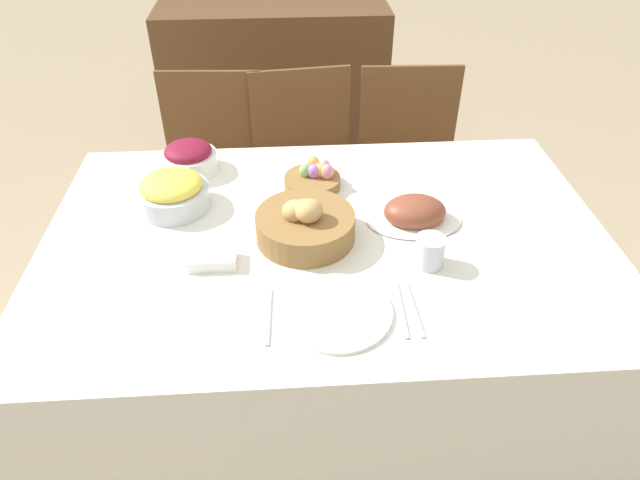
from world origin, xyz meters
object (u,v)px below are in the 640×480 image
Objects in this scene: knife at (401,309)px; pineapple_bowl at (172,192)px; chair_far_right at (409,167)px; butter_dish at (213,259)px; ham_platter at (415,213)px; drinking_cup at (430,251)px; sideboard at (276,87)px; chair_far_left at (214,174)px; egg_basket at (314,178)px; beet_salad_bowl at (189,158)px; dinner_plate at (335,312)px; fork at (268,316)px; bread_basket at (305,224)px; spoon at (414,309)px; chair_far_center at (306,171)px.

pineapple_bowl is at bearing 143.23° from knife.
chair_far_right reaches higher than butter_dish.
drinking_cup reaches higher than ham_platter.
chair_far_right is 1.14m from sideboard.
chair_far_left is 0.78m from egg_basket.
chair_far_right reaches higher than beet_salad_bowl.
beet_salad_bowl is at bearing 141.98° from drinking_cup.
butter_dish reaches higher than dinner_plate.
chair_far_left is at bearing 104.43° from fork.
egg_basket is at bearing 91.57° from dinner_plate.
chair_far_left is 0.99m from bread_basket.
pineapple_bowl is at bearing 122.45° from fork.
egg_basket reaches higher than fork.
bread_basket is 0.27m from egg_basket.
egg_basket is at bearing -16.90° from beet_salad_bowl.
spoon is (0.33, -2.14, 0.32)m from sideboard.
chair_far_left is 1.26m from dinner_plate.
chair_far_right is 1.00× the size of chair_far_left.
pineapple_bowl is (-0.69, 0.12, 0.02)m from ham_platter.
spoon is (0.62, -0.47, -0.05)m from pineapple_bowl.
sideboard reaches higher than dinner_plate.
chair_far_center is at bearing 90.95° from dinner_plate.
knife is at bearing -38.80° from pineapple_bowl.
knife is at bearing -100.95° from chair_far_right.
fork is at bearing -54.52° from butter_dish.
pineapple_bowl reaches higher than knife.
ham_platter is at bearing -26.31° from beet_salad_bowl.
pineapple_bowl is at bearing 154.66° from bread_basket.
sideboard is at bearing 122.08° from chair_far_right.
pineapple_bowl is at bearing -127.97° from chair_far_center.
butter_dish is at bearing 146.06° from dinner_plate.
sideboard is at bearing 94.64° from egg_basket.
chair_far_right is 1.04m from bread_basket.
bread_basket reaches higher than drinking_cup.
butter_dish is (-0.28, -0.95, 0.31)m from chair_far_center.
dinner_plate is at bearing -95.70° from chair_far_center.
chair_far_center reaches higher than spoon.
ham_platter is 3.28× the size of drinking_cup.
sideboard reaches higher than drinking_cup.
drinking_cup is (0.67, -0.52, -0.01)m from beet_salad_bowl.
pineapple_bowl is 0.55m from fork.
egg_basket is at bearing -85.36° from sideboard.
butter_dish is (0.11, -0.48, -0.03)m from beet_salad_bowl.
beet_salad_bowl reaches higher than fork.
fork is (-0.16, 0.00, -0.00)m from dinner_plate.
dinner_plate is at bearing -88.43° from egg_basket.
pineapple_bowl reaches higher than spoon.
chair_far_left is 3.22× the size of ham_platter.
sideboard is at bearing 90.52° from chair_far_center.
chair_far_left is 3.35× the size of dinner_plate.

